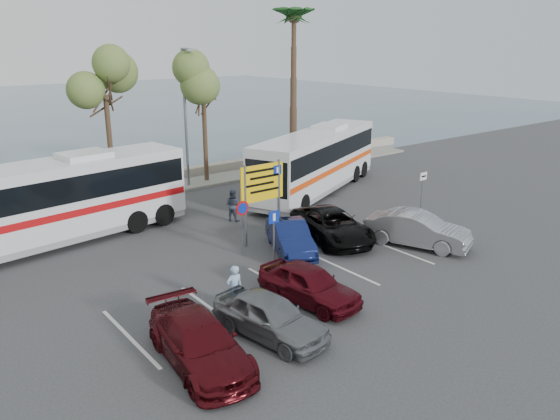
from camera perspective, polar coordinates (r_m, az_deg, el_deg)
ground at (r=21.34m, az=1.08°, el=-6.27°), size 120.00×120.00×0.00m
kerb_strip at (r=32.81m, az=-14.44°, el=1.78°), size 44.00×2.40×0.15m
seawall at (r=34.55m, az=-15.81°, el=2.82°), size 48.00×0.80×0.60m
tree_mid at (r=31.21m, az=-17.93°, el=13.02°), size 3.20×3.20×8.00m
tree_right at (r=33.79m, az=-8.07°, el=13.09°), size 3.20×3.20×7.40m
palm_tree at (r=37.72m, az=1.47°, el=19.29°), size 4.80×4.80×11.20m
street_lamp_right at (r=32.80m, az=-9.83°, el=10.13°), size 0.45×1.15×8.01m
direction_sign at (r=23.53m, az=-1.86°, el=2.24°), size 2.20×0.12×3.60m
sign_no_stop at (r=22.25m, az=-3.95°, el=-0.97°), size 0.60×0.08×2.35m
sign_parking at (r=21.27m, az=-0.65°, el=-2.09°), size 0.50×0.07×2.25m
sign_taxi at (r=28.61m, az=14.65°, el=2.31°), size 0.50×0.07×2.20m
lane_markings at (r=19.98m, az=0.33°, el=-7.96°), size 12.02×4.20×0.01m
coach_bus_left at (r=25.31m, az=-23.10°, el=0.41°), size 12.60×4.30×3.85m
coach_bus_right at (r=31.89m, az=3.84°, el=4.93°), size 12.01×7.29×3.75m
car_silver_a at (r=16.58m, az=-1.05°, el=-11.03°), size 2.20×4.09×1.32m
car_blue at (r=22.89m, az=1.08°, el=-2.85°), size 2.92×4.17×1.30m
car_maroon at (r=15.46m, az=-8.40°, el=-13.54°), size 2.30×4.63×1.29m
car_red at (r=18.63m, az=3.04°, el=-7.72°), size 2.03×4.03×1.32m
suv_black at (r=24.37m, az=5.48°, el=-1.59°), size 3.43×5.30×1.36m
car_silver_b at (r=24.28m, az=14.17°, el=-1.98°), size 3.11×4.74×1.48m
pedestrian_near at (r=18.03m, az=-4.79°, el=-8.16°), size 0.61×0.43×1.60m
pedestrian_far at (r=26.91m, az=-4.98°, el=0.51°), size 0.89×0.97×1.60m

